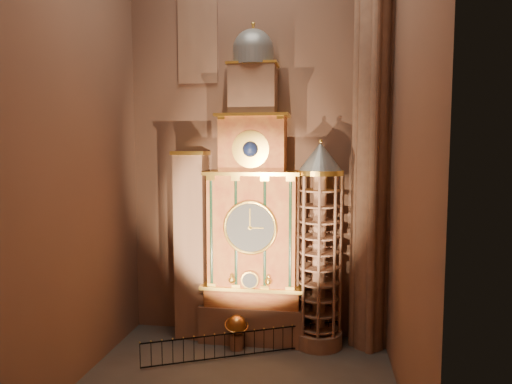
% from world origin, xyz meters
% --- Properties ---
extents(wall_back, '(22.00, 0.00, 22.00)m').
position_xyz_m(wall_back, '(0.00, 6.00, 11.00)').
color(wall_back, brown).
rests_on(wall_back, floor).
extents(wall_left, '(0.00, 22.00, 22.00)m').
position_xyz_m(wall_left, '(-7.00, 0.00, 11.00)').
color(wall_left, brown).
rests_on(wall_left, floor).
extents(wall_right, '(0.00, 22.00, 22.00)m').
position_xyz_m(wall_right, '(7.00, 0.00, 11.00)').
color(wall_right, brown).
rests_on(wall_right, floor).
extents(astronomical_clock, '(5.60, 2.41, 16.70)m').
position_xyz_m(astronomical_clock, '(0.00, 4.96, 6.68)').
color(astronomical_clock, '#8C634C').
rests_on(astronomical_clock, floor).
extents(portrait_tower, '(1.80, 1.60, 10.20)m').
position_xyz_m(portrait_tower, '(-3.40, 4.98, 5.15)').
color(portrait_tower, '#8C634C').
rests_on(portrait_tower, floor).
extents(stair_turret, '(2.50, 2.50, 10.80)m').
position_xyz_m(stair_turret, '(3.50, 4.70, 5.27)').
color(stair_turret, '#8C634C').
rests_on(stair_turret, floor).
extents(gothic_pier, '(2.04, 2.04, 22.00)m').
position_xyz_m(gothic_pier, '(6.10, 5.00, 11.00)').
color(gothic_pier, '#8C634C').
rests_on(gothic_pier, floor).
extents(stained_glass_window, '(2.20, 0.14, 5.20)m').
position_xyz_m(stained_glass_window, '(-3.20, 5.92, 16.50)').
color(stained_glass_window, navy).
rests_on(stained_glass_window, wall_back).
extents(celestial_globe, '(1.58, 1.54, 1.80)m').
position_xyz_m(celestial_globe, '(-0.65, 3.60, 1.08)').
color(celestial_globe, '#8C634C').
rests_on(celestial_globe, floor).
extents(iron_railing, '(9.18, 4.26, 1.23)m').
position_xyz_m(iron_railing, '(-0.09, 2.80, 0.67)').
color(iron_railing, black).
rests_on(iron_railing, floor).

